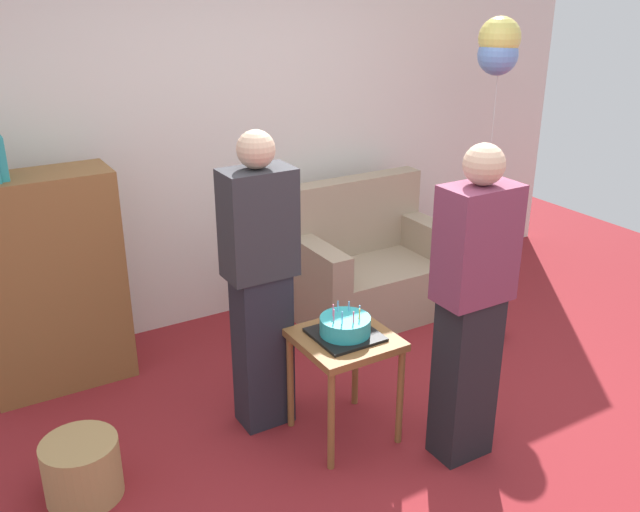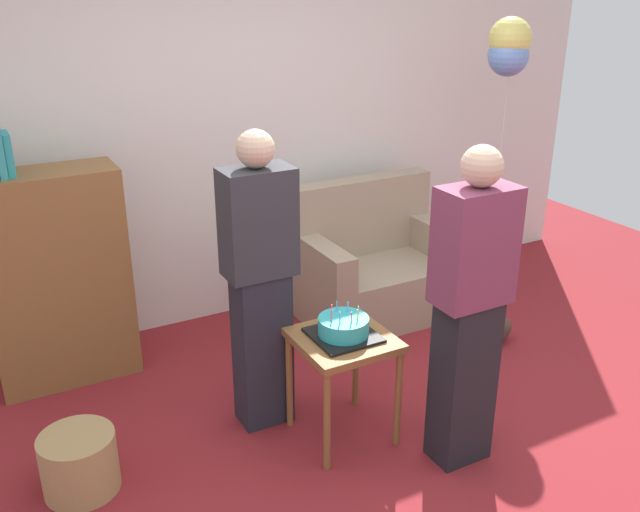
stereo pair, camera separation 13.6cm
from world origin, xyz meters
TOP-DOWN VIEW (x-y plane):
  - ground_plane at (0.00, 0.00)m, footprint 8.00×8.00m
  - wall_back at (0.00, 2.05)m, footprint 6.00×0.10m
  - couch at (0.80, 1.48)m, footprint 1.10×0.70m
  - bookshelf at (-1.33, 1.64)m, footprint 0.80×0.36m
  - side_table at (-0.15, 0.32)m, footprint 0.48×0.48m
  - birthday_cake at (-0.15, 0.32)m, footprint 0.32×0.32m
  - person_blowing_candles at (-0.46, 0.65)m, footprint 0.36×0.22m
  - person_holding_cake at (0.28, -0.12)m, footprint 0.36×0.22m
  - wicker_basket at (-1.47, 0.54)m, footprint 0.36×0.36m
  - handbag at (1.24, 0.69)m, footprint 0.28×0.14m
  - balloon_bunch at (1.61, 1.20)m, footprint 0.28×0.28m

SIDE VIEW (x-z plane):
  - ground_plane at x=0.00m, z-range 0.00..0.00m
  - handbag at x=1.24m, z-range 0.00..0.20m
  - wicker_basket at x=-1.47m, z-range 0.00..0.30m
  - couch at x=0.80m, z-range -0.14..0.82m
  - side_table at x=-0.15m, z-range 0.21..0.80m
  - birthday_cake at x=-0.15m, z-range 0.56..0.73m
  - bookshelf at x=-1.33m, z-range -0.13..1.47m
  - person_blowing_candles at x=-0.46m, z-range 0.02..1.65m
  - person_holding_cake at x=0.28m, z-range 0.02..1.65m
  - wall_back at x=0.00m, z-range 0.00..2.70m
  - balloon_bunch at x=1.61m, z-range 0.84..2.90m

